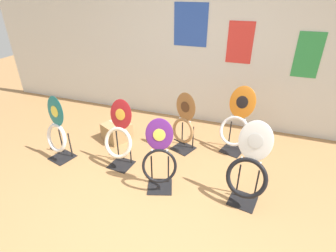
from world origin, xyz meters
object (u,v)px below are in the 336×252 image
Objects in this scene: toilet_seat_display_white_plain at (249,169)px; toilet_seat_display_teal_sax at (57,133)px; toilet_seat_display_orange_sun at (236,124)px; toilet_seat_display_purple_note at (159,159)px; storage_box at (117,131)px; toilet_seat_display_woodgrain at (184,125)px; toilet_seat_display_crimson_swirl at (119,139)px.

toilet_seat_display_teal_sax is (-2.41, -0.03, -0.04)m from toilet_seat_display_white_plain.
toilet_seat_display_orange_sun is 2.39m from toilet_seat_display_teal_sax.
toilet_seat_display_purple_note reaches higher than storage_box.
toilet_seat_display_white_plain is 2.08m from storage_box.
toilet_seat_display_woodgrain is 1.18m from toilet_seat_display_white_plain.
toilet_seat_display_crimson_swirl reaches higher than toilet_seat_display_purple_note.
toilet_seat_display_woodgrain is 1.07m from storage_box.
toilet_seat_display_crimson_swirl reaches higher than toilet_seat_display_teal_sax.
toilet_seat_display_crimson_swirl is 0.91m from toilet_seat_display_woodgrain.
toilet_seat_display_woodgrain is (0.65, 0.64, -0.00)m from toilet_seat_display_crimson_swirl.
toilet_seat_display_white_plain is at bearing -19.00° from storage_box.
toilet_seat_display_orange_sun is at bearing 103.96° from toilet_seat_display_white_plain.
toilet_seat_display_orange_sun reaches higher than toilet_seat_display_teal_sax.
toilet_seat_display_woodgrain is at bearing 4.14° from storage_box.
toilet_seat_display_orange_sun reaches higher than toilet_seat_display_crimson_swirl.
toilet_seat_display_orange_sun is at bearing 56.78° from toilet_seat_display_purple_note.
storage_box is at bearing 161.00° from toilet_seat_display_white_plain.
storage_box is (-1.03, -0.07, -0.27)m from toilet_seat_display_woodgrain.
toilet_seat_display_orange_sun is 1.01× the size of toilet_seat_display_white_plain.
storage_box is (-0.38, 0.56, -0.27)m from toilet_seat_display_crimson_swirl.
storage_box is at bearing 123.74° from toilet_seat_display_crimson_swirl.
toilet_seat_display_white_plain reaches higher than toilet_seat_display_woodgrain.
toilet_seat_display_purple_note is (-0.94, -0.11, -0.03)m from toilet_seat_display_white_plain.
toilet_seat_display_orange_sun reaches higher than toilet_seat_display_white_plain.
toilet_seat_display_woodgrain is 0.97× the size of toilet_seat_display_teal_sax.
toilet_seat_display_purple_note is (-0.71, -1.08, -0.03)m from toilet_seat_display_orange_sun.
toilet_seat_display_crimson_swirl is 1.58m from toilet_seat_display_orange_sun.
storage_box is at bearing 56.43° from toilet_seat_display_teal_sax.
toilet_seat_display_orange_sun is 1.29m from toilet_seat_display_purple_note.
toilet_seat_display_crimson_swirl is 1.04× the size of toilet_seat_display_purple_note.
toilet_seat_display_woodgrain is 0.86m from toilet_seat_display_purple_note.
toilet_seat_display_white_plain is at bearing -3.91° from toilet_seat_display_crimson_swirl.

